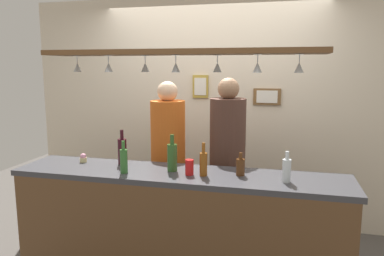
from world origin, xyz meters
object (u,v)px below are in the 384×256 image
(picture_frame_lower_pair, at_px, (267,97))
(cupcake, at_px, (83,158))
(bottle_wine_dark_red, at_px, (122,151))
(bottle_beer_brown_stubby, at_px, (240,166))
(bottle_beer_green_import, at_px, (124,160))
(picture_frame_crest, at_px, (200,86))
(bottle_beer_amber_tall, at_px, (203,163))
(person_left_orange_shirt, at_px, (168,149))
(bottle_soda_clear, at_px, (287,170))
(person_middle_brown_shirt, at_px, (227,150))
(drink_can, at_px, (189,167))
(bottle_champagne_green, at_px, (172,157))

(picture_frame_lower_pair, bearing_deg, cupcake, -139.63)
(bottle_wine_dark_red, bearing_deg, cupcake, -175.33)
(bottle_beer_brown_stubby, bearing_deg, bottle_beer_green_import, -170.25)
(picture_frame_crest, bearing_deg, bottle_beer_amber_tall, -76.40)
(person_left_orange_shirt, relative_size, bottle_soda_clear, 7.31)
(person_middle_brown_shirt, distance_m, bottle_wine_dark_red, 0.99)
(bottle_beer_amber_tall, xyz_separation_m, drink_can, (-0.11, -0.01, -0.04))
(person_left_orange_shirt, xyz_separation_m, bottle_soda_clear, (1.13, -0.72, 0.06))
(bottle_beer_green_import, height_order, bottle_champagne_green, bottle_champagne_green)
(bottle_beer_brown_stubby, bearing_deg, drink_can, -167.87)
(drink_can, xyz_separation_m, picture_frame_lower_pair, (0.51, 1.45, 0.45))
(person_left_orange_shirt, bearing_deg, bottle_beer_amber_tall, -54.09)
(bottle_beer_brown_stubby, xyz_separation_m, picture_frame_crest, (-0.63, 1.37, 0.54))
(person_left_orange_shirt, height_order, picture_frame_lower_pair, person_left_orange_shirt)
(bottle_soda_clear, bearing_deg, bottle_wine_dark_red, 172.12)
(person_left_orange_shirt, height_order, bottle_beer_amber_tall, person_left_orange_shirt)
(person_middle_brown_shirt, relative_size, picture_frame_lower_pair, 5.73)
(bottle_champagne_green, bearing_deg, bottle_soda_clear, -5.10)
(person_left_orange_shirt, height_order, bottle_beer_brown_stubby, person_left_orange_shirt)
(bottle_beer_amber_tall, bearing_deg, drink_can, -176.62)
(bottle_beer_green_import, bearing_deg, drink_can, 7.94)
(bottle_wine_dark_red, bearing_deg, person_middle_brown_shirt, 31.92)
(bottle_beer_green_import, bearing_deg, cupcake, 155.18)
(cupcake, distance_m, picture_frame_crest, 1.62)
(picture_frame_lower_pair, bearing_deg, picture_frame_crest, 180.00)
(cupcake, bearing_deg, person_left_orange_shirt, 42.10)
(bottle_champagne_green, relative_size, picture_frame_crest, 1.15)
(bottle_wine_dark_red, bearing_deg, picture_frame_crest, 72.11)
(person_middle_brown_shirt, distance_m, bottle_beer_green_import, 1.06)
(bottle_beer_green_import, relative_size, drink_can, 2.13)
(bottle_soda_clear, height_order, drink_can, bottle_soda_clear)
(person_left_orange_shirt, height_order, bottle_champagne_green, person_left_orange_shirt)
(person_left_orange_shirt, xyz_separation_m, bottle_beer_amber_tall, (0.51, -0.70, 0.07))
(person_left_orange_shirt, relative_size, bottle_beer_brown_stubby, 9.34)
(bottle_wine_dark_red, bearing_deg, bottle_beer_amber_tall, -13.24)
(bottle_beer_brown_stubby, height_order, bottle_beer_amber_tall, bottle_beer_amber_tall)
(bottle_champagne_green, xyz_separation_m, drink_can, (0.16, -0.07, -0.06))
(drink_can, bearing_deg, picture_frame_crest, 99.36)
(bottle_beer_green_import, relative_size, bottle_champagne_green, 0.87)
(bottle_beer_brown_stubby, relative_size, bottle_beer_amber_tall, 0.69)
(bottle_champagne_green, xyz_separation_m, cupcake, (-0.85, 0.08, -0.08))
(person_left_orange_shirt, xyz_separation_m, bottle_beer_green_import, (-0.12, -0.78, 0.07))
(bottle_champagne_green, distance_m, bottle_beer_amber_tall, 0.28)
(bottle_soda_clear, xyz_separation_m, picture_frame_crest, (-0.97, 1.46, 0.52))
(bottle_soda_clear, height_order, bottle_beer_brown_stubby, bottle_soda_clear)
(person_left_orange_shirt, bearing_deg, picture_frame_lower_pair, 39.15)
(bottle_beer_amber_tall, bearing_deg, picture_frame_lower_pair, 74.40)
(bottle_beer_brown_stubby, distance_m, bottle_champagne_green, 0.55)
(person_middle_brown_shirt, height_order, bottle_beer_green_import, person_middle_brown_shirt)
(person_left_orange_shirt, xyz_separation_m, bottle_beer_brown_stubby, (0.79, -0.63, 0.04))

